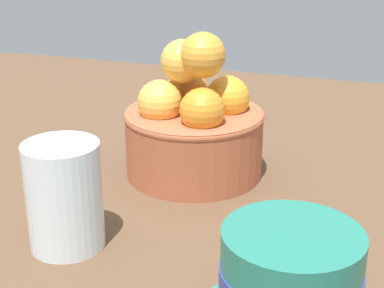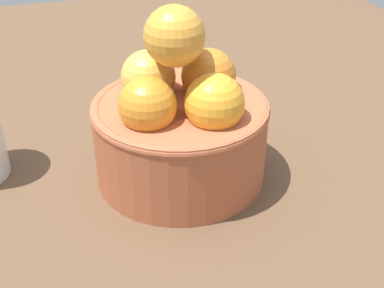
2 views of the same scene
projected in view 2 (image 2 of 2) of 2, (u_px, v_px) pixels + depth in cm
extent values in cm
cube|color=brown|center=(181.00, 189.00, 46.88)|extent=(111.21, 88.97, 3.38)
cylinder|color=#AD5938|center=(180.00, 140.00, 44.15)|extent=(14.44, 14.44, 6.96)
torus|color=#AD5938|center=(180.00, 108.00, 42.53)|extent=(14.64, 14.64, 1.00)
sphere|color=orange|center=(209.00, 76.00, 43.93)|extent=(4.64, 4.64, 4.64)
sphere|color=#F1B147|center=(148.00, 77.00, 43.67)|extent=(4.63, 4.63, 4.63)
sphere|color=orange|center=(148.00, 105.00, 39.38)|extent=(4.50, 4.50, 4.50)
sphere|color=gold|center=(214.00, 103.00, 39.64)|extent=(4.66, 4.66, 4.66)
sphere|color=#F2B144|center=(176.00, 36.00, 40.60)|extent=(4.47, 4.47, 4.47)
sphere|color=gold|center=(174.00, 36.00, 37.97)|extent=(4.57, 4.57, 4.57)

